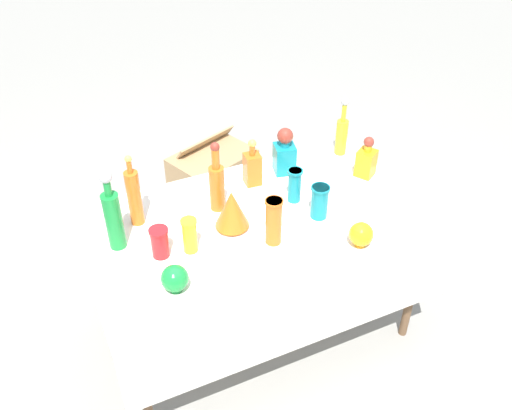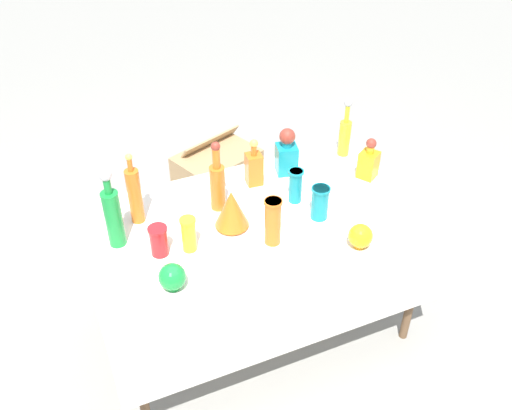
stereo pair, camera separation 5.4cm
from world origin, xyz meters
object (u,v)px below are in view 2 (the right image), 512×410
(square_decanter_0, at_px, (254,167))
(slender_vase_2, at_px, (296,185))
(slender_vase_0, at_px, (159,240))
(cardboard_box_behind_left, at_px, (218,176))
(slender_vase_4, at_px, (320,202))
(tall_bottle_0, at_px, (113,214))
(tall_bottle_2, at_px, (217,183))
(round_bowl_1, at_px, (360,236))
(slender_vase_3, at_px, (273,221))
(round_bowl_0, at_px, (172,277))
(fluted_vase_0, at_px, (232,209))
(square_decanter_1, at_px, (287,153))
(square_decanter_2, at_px, (369,162))
(tall_bottle_3, at_px, (345,134))
(tall_bottle_1, at_px, (135,195))
(slender_vase_1, at_px, (189,233))

(square_decanter_0, relative_size, slender_vase_2, 1.45)
(slender_vase_2, bearing_deg, slender_vase_0, -171.22)
(cardboard_box_behind_left, bearing_deg, slender_vase_4, -87.27)
(tall_bottle_0, xyz_separation_m, tall_bottle_2, (0.52, 0.07, -0.02))
(square_decanter_0, distance_m, round_bowl_1, 0.70)
(tall_bottle_2, bearing_deg, slender_vase_4, -32.51)
(tall_bottle_2, relative_size, slender_vase_3, 1.58)
(slender_vase_0, xyz_separation_m, round_bowl_0, (-0.01, -0.23, -0.01))
(round_bowl_0, bearing_deg, fluted_vase_0, 36.86)
(fluted_vase_0, bearing_deg, square_decanter_1, 35.92)
(slender_vase_0, xyz_separation_m, fluted_vase_0, (0.37, 0.05, 0.03))
(cardboard_box_behind_left, bearing_deg, fluted_vase_0, -106.10)
(slender_vase_2, bearing_deg, square_decanter_2, 5.03)
(slender_vase_3, bearing_deg, tall_bottle_3, 37.72)
(tall_bottle_0, relative_size, square_decanter_1, 1.55)
(tall_bottle_0, bearing_deg, fluted_vase_0, -10.35)
(tall_bottle_0, xyz_separation_m, round_bowl_0, (0.15, -0.38, -0.10))
(tall_bottle_3, bearing_deg, round_bowl_0, -152.01)
(tall_bottle_1, bearing_deg, square_decanter_0, 5.93)
(fluted_vase_0, bearing_deg, square_decanter_2, 7.30)
(square_decanter_2, height_order, slender_vase_4, square_decanter_2)
(slender_vase_0, bearing_deg, cardboard_box_behind_left, 60.44)
(round_bowl_1, bearing_deg, tall_bottle_1, 146.08)
(tall_bottle_2, distance_m, square_decanter_0, 0.28)
(round_bowl_1, bearing_deg, square_decanter_0, 110.21)
(square_decanter_0, relative_size, slender_vase_4, 1.51)
(square_decanter_0, distance_m, slender_vase_1, 0.60)
(slender_vase_4, bearing_deg, slender_vase_3, -164.93)
(tall_bottle_1, bearing_deg, square_decanter_1, 6.46)
(square_decanter_0, bearing_deg, fluted_vase_0, -129.41)
(tall_bottle_3, height_order, fluted_vase_0, tall_bottle_3)
(slender_vase_3, relative_size, slender_vase_4, 1.37)
(square_decanter_2, height_order, cardboard_box_behind_left, square_decanter_2)
(tall_bottle_2, distance_m, square_decanter_1, 0.47)
(slender_vase_4, xyz_separation_m, round_bowl_0, (-0.79, -0.18, -0.03))
(slender_vase_1, xyz_separation_m, round_bowl_0, (-0.14, -0.21, -0.03))
(slender_vase_0, distance_m, fluted_vase_0, 0.37)
(tall_bottle_3, height_order, slender_vase_3, tall_bottle_3)
(slender_vase_4, relative_size, round_bowl_1, 1.44)
(tall_bottle_3, bearing_deg, tall_bottle_0, -169.25)
(square_decanter_0, distance_m, square_decanter_2, 0.61)
(tall_bottle_3, bearing_deg, slender_vase_4, -131.45)
(tall_bottle_3, bearing_deg, cardboard_box_behind_left, 118.03)
(slender_vase_2, xyz_separation_m, slender_vase_3, (-0.24, -0.24, 0.03))
(tall_bottle_0, relative_size, tall_bottle_1, 1.08)
(tall_bottle_2, distance_m, slender_vase_0, 0.42)
(slender_vase_2, distance_m, round_bowl_1, 0.45)
(tall_bottle_0, bearing_deg, round_bowl_0, -68.34)
(tall_bottle_0, bearing_deg, slender_vase_1, -30.32)
(tall_bottle_0, xyz_separation_m, slender_vase_0, (0.16, -0.14, -0.09))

